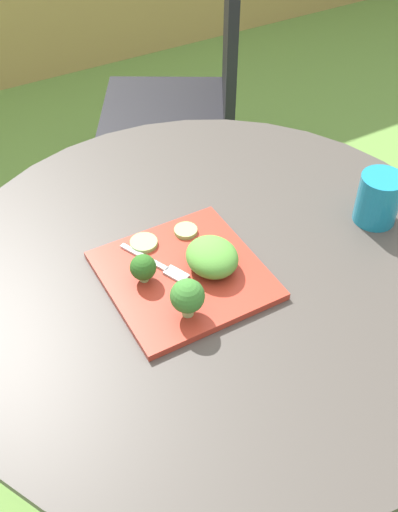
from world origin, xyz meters
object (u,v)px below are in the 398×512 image
(patio_chair, at_px, (195,88))
(drinking_glass, at_px, (378,201))
(salad_plate, at_px, (184,275))
(fork, at_px, (160,266))

(patio_chair, xyz_separation_m, drinking_glass, (-0.11, -0.94, 0.23))
(salad_plate, relative_size, drinking_glass, 2.66)
(patio_chair, xyz_separation_m, fork, (-0.55, -0.86, 0.20))
(drinking_glass, bearing_deg, patio_chair, 83.48)
(patio_chair, relative_size, drinking_glass, 8.67)
(patio_chair, height_order, salad_plate, patio_chair)
(salad_plate, bearing_deg, patio_chair, 59.85)
(salad_plate, bearing_deg, fork, 132.69)
(salad_plate, xyz_separation_m, drinking_glass, (0.41, -0.04, 0.04))
(patio_chair, xyz_separation_m, salad_plate, (-0.52, -0.89, 0.19))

